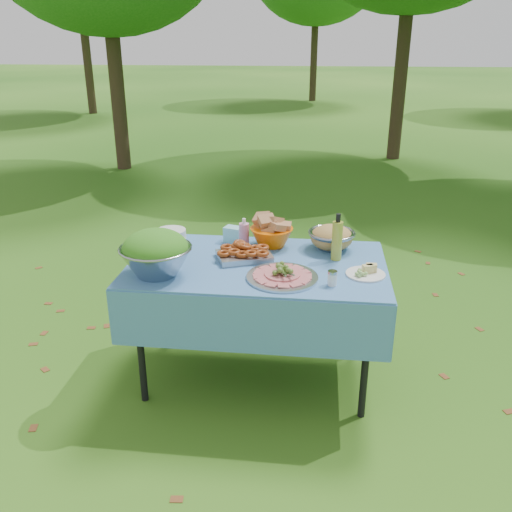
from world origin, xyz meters
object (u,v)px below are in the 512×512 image
Objects in this scene: picnic_table at (257,321)px; oil_bottle at (337,237)px; salad_bowl at (156,253)px; charcuterie_platter at (282,271)px; plate_stack at (171,235)px; pasta_bowl_steel at (332,237)px; bread_bowl at (272,232)px.

oil_bottle is (0.45, 0.11, 0.52)m from picnic_table.
salad_bowl is 0.69m from charcuterie_platter.
pasta_bowl_steel is at bearing -1.74° from plate_stack.
picnic_table is 3.77× the size of salad_bowl.
salad_bowl is 0.77m from bread_bowl.
oil_bottle is at bearing 19.01° from salad_bowl.
plate_stack is 0.49× the size of charcuterie_platter.
bread_bowl is (0.06, 0.29, 0.47)m from picnic_table.
pasta_bowl_steel is (0.42, 0.28, 0.45)m from picnic_table.
oil_bottle is (1.04, -0.20, 0.10)m from plate_stack.
charcuterie_platter reaches higher than plate_stack.
plate_stack reaches higher than picnic_table.
charcuterie_platter is (-0.26, -0.48, -0.03)m from pasta_bowl_steel.
bread_bowl is at bearing 155.44° from oil_bottle.
charcuterie_platter is at bearing -78.06° from bread_bowl.
plate_stack is 0.69× the size of oil_bottle.
pasta_bowl_steel is at bearing 28.22° from salad_bowl.
charcuterie_platter is at bearing -51.25° from picnic_table.
salad_bowl is 2.05× the size of plate_stack.
picnic_table is 0.55m from bread_bowl.
pasta_bowl_steel is (0.37, -0.01, -0.01)m from bread_bowl.
pasta_bowl_steel is at bearing -1.18° from bread_bowl.
picnic_table is 0.69m from oil_bottle.
oil_bottle is at bearing -11.07° from plate_stack.
charcuterie_platter is (0.16, -0.20, 0.42)m from picnic_table.
oil_bottle is (0.97, 0.33, 0.01)m from salad_bowl.
picnic_table is at bearing -27.89° from plate_stack.
bread_bowl is 0.44m from oil_bottle.
bread_bowl is (0.64, -0.02, 0.05)m from plate_stack.
salad_bowl is 1.47× the size of bread_bowl.
oil_bottle is at bearing 46.31° from charcuterie_platter.
bread_bowl is 0.95× the size of pasta_bowl_steel.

